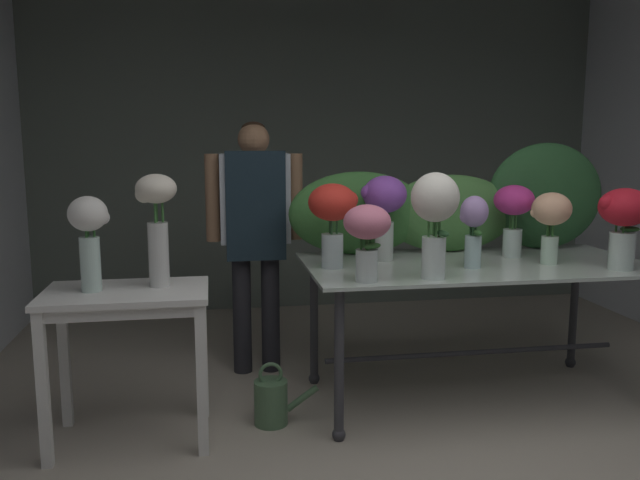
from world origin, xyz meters
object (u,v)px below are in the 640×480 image
Objects in this scene: florist at (255,219)px; vase_magenta_dahlias at (514,209)px; vase_crimson_hydrangea at (624,218)px; vase_lilac_peonies at (474,226)px; vase_peach_freesia at (551,217)px; watering_can at (272,401)px; vase_ivory_lilies at (434,212)px; vase_rosy_carnations at (367,233)px; vase_cream_lisianthus_tall at (157,217)px; side_table_white at (127,311)px; vase_scarlet_ranunculus at (333,212)px; vase_violet_tulips at (384,205)px; display_table_glass at (475,282)px; vase_white_roses_tall at (89,234)px.

florist is 3.78× the size of vase_magenta_dahlias.
vase_lilac_peonies is (-0.78, 0.18, -0.05)m from vase_crimson_hydrangea.
watering_can is (-1.58, -0.04, -0.96)m from vase_peach_freesia.
vase_rosy_carnations is (-0.35, -0.01, -0.09)m from vase_ivory_lilies.
vase_ivory_lilies is at bearing -9.20° from vase_cream_lisianthus_tall.
vase_crimson_hydrangea reaches higher than side_table_white.
vase_peach_freesia is at bearing -4.50° from vase_scarlet_ranunculus.
vase_scarlet_ranunculus is (-0.75, 0.13, 0.07)m from vase_lilac_peonies.
watering_can is (-0.80, 0.22, -1.03)m from vase_ivory_lilies.
vase_violet_tulips is 1.24× the size of vase_lilac_peonies.
display_table_glass is at bearing 155.34° from vase_crimson_hydrangea.
display_table_glass is 1.81m from vase_cream_lisianthus_tall.
vase_scarlet_ranunculus reaches higher than side_table_white.
vase_white_roses_tall reaches higher than side_table_white.
vase_ivory_lilies is 1.32× the size of vase_peach_freesia.
vase_violet_tulips is at bearing 14.10° from side_table_white.
vase_ivory_lilies is at bearing -15.57° from watering_can.
florist is at bearing 143.69° from vase_violet_tulips.
vase_ivory_lilies is 1.69m from vase_white_roses_tall.
watering_can is (-0.36, -0.13, -1.00)m from vase_scarlet_ranunculus.
vase_ivory_lilies is 0.85m from vase_magenta_dahlias.
vase_magenta_dahlias is 2.06m from vase_cream_lisianthus_tall.
vase_white_roses_tall is (-2.36, -0.34, -0.04)m from vase_magenta_dahlias.
vase_cream_lisianthus_tall is (-2.14, -0.04, 0.04)m from vase_peach_freesia.
vase_rosy_carnations is at bearing -74.97° from vase_scarlet_ranunculus.
vase_magenta_dahlias is 2.38m from vase_white_roses_tall.
vase_magenta_dahlias reaches higher than vase_peach_freesia.
vase_scarlet_ranunculus is at bearing 20.67° from watering_can.
vase_peach_freesia is 0.27m from vase_magenta_dahlias.
vase_violet_tulips is 1.21× the size of vase_peach_freesia.
side_table_white is 1.73× the size of vase_scarlet_ranunculus.
watering_can is (-1.48, -0.28, -0.98)m from vase_magenta_dahlias.
vase_lilac_peonies is 1.03× the size of vase_rosy_carnations.
vase_lilac_peonies is 0.70× the size of vase_cream_lisianthus_tall.
vase_scarlet_ranunculus is 0.39m from vase_rosy_carnations.
vase_rosy_carnations is 0.82× the size of vase_white_roses_tall.
vase_crimson_hydrangea is (0.69, -0.32, 0.39)m from display_table_glass.
vase_lilac_peonies is (0.31, 0.23, -0.11)m from vase_ivory_lilies.
vase_magenta_dahlias is (0.37, 0.28, 0.05)m from vase_lilac_peonies.
vase_violet_tulips is 0.53m from vase_ivory_lilies.
vase_cream_lisianthus_tall is 1.61× the size of watering_can.
florist reaches higher than vase_lilac_peonies.
vase_rosy_carnations is (-0.23, -0.53, -0.08)m from vase_violet_tulips.
vase_magenta_dahlias is at bearing -19.57° from florist.
display_table_glass is at bearing -16.46° from vase_violet_tulips.
florist reaches higher than vase_magenta_dahlias.
florist is at bearing 91.40° from watering_can.
display_table_glass is at bearing 5.60° from vase_white_roses_tall.
side_table_white is 0.42m from vase_white_roses_tall.
vase_peach_freesia is at bearing -16.09° from vase_violet_tulips.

